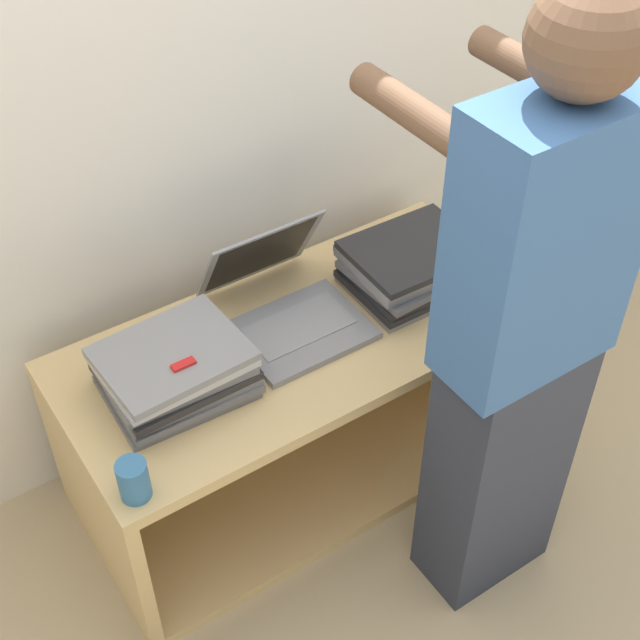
{
  "coord_description": "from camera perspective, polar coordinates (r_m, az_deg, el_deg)",
  "views": [
    {
      "loc": [
        -0.94,
        -1.19,
        2.23
      ],
      "look_at": [
        0.0,
        0.22,
        0.69
      ],
      "focal_mm": 50.0,
      "sensor_mm": 36.0,
      "label": 1
    }
  ],
  "objects": [
    {
      "name": "ground_plane",
      "position": [
        2.7,
        2.62,
        -13.55
      ],
      "size": [
        12.0,
        12.0,
        0.0
      ],
      "primitive_type": "plane",
      "color": "tan"
    },
    {
      "name": "wall_back",
      "position": [
        2.37,
        -7.09,
        16.18
      ],
      "size": [
        8.0,
        0.05,
        2.4
      ],
      "color": "silver",
      "rests_on": "ground_plane"
    },
    {
      "name": "cart",
      "position": [
        2.66,
        -1.86,
        -4.58
      ],
      "size": [
        1.34,
        0.62,
        0.57
      ],
      "color": "tan",
      "rests_on": "ground_plane"
    },
    {
      "name": "laptop_open",
      "position": [
        2.43,
        -2.11,
        0.96
      ],
      "size": [
        0.35,
        0.42,
        0.26
      ],
      "color": "gray",
      "rests_on": "cart"
    },
    {
      "name": "laptop_stack_left",
      "position": [
        2.25,
        -9.26,
        -3.18
      ],
      "size": [
        0.37,
        0.3,
        0.15
      ],
      "color": "slate",
      "rests_on": "cart"
    },
    {
      "name": "laptop_stack_right",
      "position": [
        2.54,
        5.89,
        3.5
      ],
      "size": [
        0.36,
        0.3,
        0.15
      ],
      "color": "gray",
      "rests_on": "cart"
    },
    {
      "name": "person",
      "position": [
        2.05,
        12.72,
        -1.43
      ],
      "size": [
        0.4,
        0.53,
        1.68
      ],
      "color": "#2D3342",
      "rests_on": "ground_plane"
    },
    {
      "name": "mug",
      "position": [
        2.07,
        -11.85,
        -9.99
      ],
      "size": [
        0.07,
        0.07,
        0.1
      ],
      "color": "teal",
      "rests_on": "cart"
    },
    {
      "name": "inventory_tag",
      "position": [
        2.15,
        -8.74,
        -2.82
      ],
      "size": [
        0.06,
        0.02,
        0.01
      ],
      "color": "red",
      "rests_on": "laptop_stack_left"
    }
  ]
}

